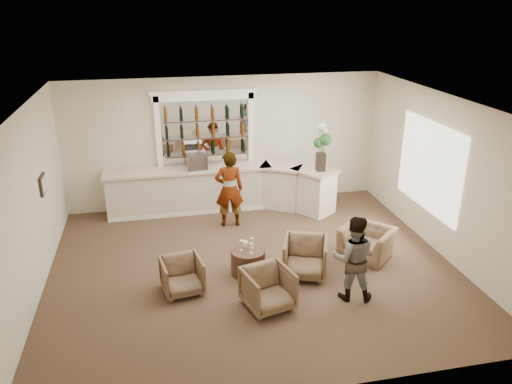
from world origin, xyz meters
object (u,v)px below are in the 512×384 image
Objects in this scene: espresso_machine at (197,161)px; cocktail_table at (248,262)px; armchair_right at (305,257)px; armchair_left at (182,276)px; guest at (353,258)px; sommelier at (229,189)px; armchair_far at (366,243)px; bar_counter at (223,189)px; flower_vase at (322,144)px; armchair_center at (268,289)px.

cocktail_table is at bearing -82.52° from espresso_machine.
armchair_left is at bearing -157.23° from armchair_right.
guest is (1.65, -1.22, 0.55)m from cocktail_table.
sommelier is 3.36m from armchair_far.
sommelier reaches higher than bar_counter.
guest is 1.35× the size of flower_vase.
guest reaches higher than armchair_right.
guest is at bearing 117.17° from sommelier.
espresso_machine reaches higher than armchair_right.
sommelier is at bearing -58.91° from espresso_machine.
sommelier is 3.03m from armchair_left.
armchair_far is 4.53m from espresso_machine.
bar_counter is 1.00m from espresso_machine.
espresso_machine is at bearing -45.22° from guest.
bar_counter is 7.10× the size of armchair_center.
armchair_right reaches higher than armchair_left.
bar_counter is 1.00m from sommelier.
bar_counter is at bearing -86.59° from sommelier.
sommelier is at bearing -174.74° from flower_vase.
armchair_center is (0.12, -1.21, 0.12)m from cocktail_table.
armchair_far is at bearing -1.07° from armchair_left.
bar_counter is 7.79× the size of armchair_left.
espresso_machine is at bearing 70.42° from armchair_left.
armchair_center is (0.14, -4.41, -0.21)m from bar_counter.
sommelier is 1.14× the size of guest.
bar_counter is at bearing -52.00° from guest.
sommelier is 2.27× the size of armchair_center.
cocktail_table is 1.12m from armchair_right.
armchair_right is 0.71× the size of flower_vase.
sommelier reaches higher than guest.
armchair_center is (0.12, -3.47, -0.55)m from sommelier.
armchair_right reaches higher than cocktail_table.
cocktail_table is 2.12m from guest.
sommelier is at bearing -47.42° from guest.
flower_vase is (0.63, 3.69, 1.01)m from guest.
armchair_left is (-1.31, -2.67, -0.58)m from sommelier.
guest is at bearing -99.73° from flower_vase.
flower_vase is at bearing -172.94° from sommelier.
armchair_far is at bearing 141.85° from sommelier.
armchair_center is (1.43, -0.80, 0.03)m from armchair_left.
sommelier is (0.00, 2.26, 0.66)m from cocktail_table.
cocktail_table is 2.54m from armchair_far.
cocktail_table is 1.22m from armchair_center.
guest is (1.68, -4.41, 0.22)m from bar_counter.
armchair_right is 3.34m from flower_vase.
guest is 2.17× the size of armchair_left.
flower_vase is (2.28, 2.47, 1.56)m from cocktail_table.
cocktail_table is at bearing 8.21° from armchair_left.
armchair_left is at bearing 1.90° from guest.
armchair_left is 1.51× the size of espresso_machine.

